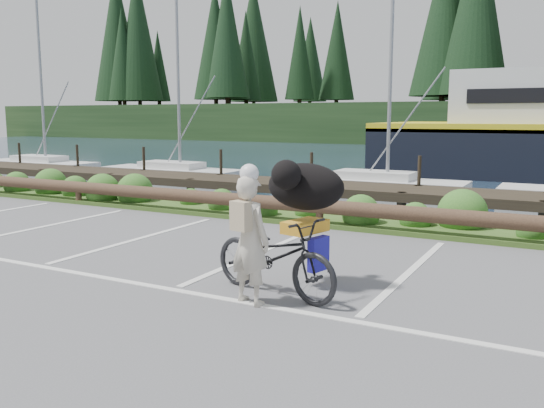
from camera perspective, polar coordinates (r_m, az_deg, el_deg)
The scene contains 7 objects.
ground at distance 8.29m, azimuth -8.11°, elevation -7.71°, with size 72.00×72.00×0.00m, color #525154.
harbor_backdrop at distance 84.96m, azimuth 25.27°, elevation 6.34°, with size 170.00×160.00×30.00m.
vegetation_strip at distance 12.82m, azimuth 5.97°, elevation -1.57°, with size 34.00×1.60×0.10m, color #3D5B21.
log_rail at distance 12.20m, azimuth 4.72°, elevation -2.33°, with size 32.00×0.30×0.60m, color #443021, non-canonical shape.
bicycle at distance 7.53m, azimuth 0.25°, elevation -5.14°, with size 0.70×2.01×1.05m, color black.
cyclist at distance 7.13m, azimuth -2.23°, elevation -3.60°, with size 0.59×0.39×1.62m, color beige.
dog at distance 7.87m, azimuth 3.34°, elevation 1.73°, with size 1.12×0.55×0.64m, color black.
Camera 1 is at (4.72, -6.40, 2.34)m, focal length 38.00 mm.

